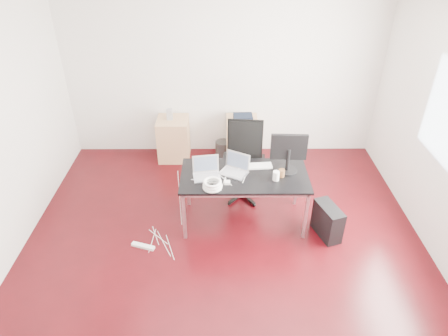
{
  "coord_description": "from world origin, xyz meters",
  "views": [
    {
      "loc": [
        -0.02,
        -3.58,
        3.5
      ],
      "look_at": [
        0.0,
        0.55,
        0.85
      ],
      "focal_mm": 32.0,
      "sensor_mm": 36.0,
      "label": 1
    }
  ],
  "objects_px": {
    "filing_cabinet_right": "(242,139)",
    "office_chair": "(244,157)",
    "desk": "(244,178)",
    "filing_cabinet_left": "(174,139)",
    "pc_tower": "(327,221)"
  },
  "relations": [
    {
      "from": "filing_cabinet_right",
      "to": "office_chair",
      "type": "bearing_deg",
      "value": -90.79
    },
    {
      "from": "desk",
      "to": "filing_cabinet_left",
      "type": "relative_size",
      "value": 2.29
    },
    {
      "from": "office_chair",
      "to": "filing_cabinet_left",
      "type": "distance_m",
      "value": 1.53
    },
    {
      "from": "desk",
      "to": "pc_tower",
      "type": "bearing_deg",
      "value": -15.65
    },
    {
      "from": "filing_cabinet_left",
      "to": "pc_tower",
      "type": "xyz_separation_m",
      "value": [
        2.13,
        -1.94,
        -0.13
      ]
    },
    {
      "from": "filing_cabinet_left",
      "to": "filing_cabinet_right",
      "type": "distance_m",
      "value": 1.12
    },
    {
      "from": "office_chair",
      "to": "filing_cabinet_right",
      "type": "bearing_deg",
      "value": 94.88
    },
    {
      "from": "filing_cabinet_right",
      "to": "pc_tower",
      "type": "xyz_separation_m",
      "value": [
        1.01,
        -1.94,
        -0.13
      ]
    },
    {
      "from": "pc_tower",
      "to": "filing_cabinet_right",
      "type": "bearing_deg",
      "value": 98.7
    },
    {
      "from": "filing_cabinet_left",
      "to": "pc_tower",
      "type": "height_order",
      "value": "filing_cabinet_left"
    },
    {
      "from": "office_chair",
      "to": "filing_cabinet_left",
      "type": "bearing_deg",
      "value": 143.22
    },
    {
      "from": "filing_cabinet_left",
      "to": "pc_tower",
      "type": "relative_size",
      "value": 1.56
    },
    {
      "from": "filing_cabinet_left",
      "to": "pc_tower",
      "type": "bearing_deg",
      "value": -42.4
    },
    {
      "from": "filing_cabinet_right",
      "to": "filing_cabinet_left",
      "type": "bearing_deg",
      "value": 180.0
    },
    {
      "from": "filing_cabinet_left",
      "to": "filing_cabinet_right",
      "type": "relative_size",
      "value": 1.0
    }
  ]
}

